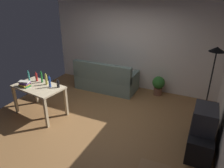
{
  "coord_description": "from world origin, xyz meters",
  "views": [
    {
      "loc": [
        2.09,
        -3.77,
        2.85
      ],
      "look_at": [
        0.1,
        0.5,
        0.75
      ],
      "focal_mm": 33.93,
      "sensor_mm": 36.0,
      "label": 1
    }
  ],
  "objects_px": {
    "tv_stand": "(201,139)",
    "bottle_blue": "(50,82)",
    "bottle_red": "(36,77)",
    "tv": "(205,118)",
    "bottle_squat": "(46,80)",
    "potted_plant": "(158,84)",
    "bottle_tall": "(29,76)",
    "desk": "(39,90)",
    "book_stack": "(25,84)",
    "couch": "(106,80)",
    "bottle_green": "(42,77)",
    "torchiere_lamp": "(214,66)",
    "bottle_dark": "(58,84)"
  },
  "relations": [
    {
      "from": "bottle_green",
      "to": "potted_plant",
      "type": "bearing_deg",
      "value": 40.07
    },
    {
      "from": "bottle_squat",
      "to": "book_stack",
      "type": "height_order",
      "value": "bottle_squat"
    },
    {
      "from": "torchiere_lamp",
      "to": "bottle_green",
      "type": "relative_size",
      "value": 6.11
    },
    {
      "from": "bottle_squat",
      "to": "bottle_red",
      "type": "bearing_deg",
      "value": 170.37
    },
    {
      "from": "desk",
      "to": "book_stack",
      "type": "bearing_deg",
      "value": -144.48
    },
    {
      "from": "book_stack",
      "to": "desk",
      "type": "bearing_deg",
      "value": 27.29
    },
    {
      "from": "tv_stand",
      "to": "bottle_blue",
      "type": "bearing_deg",
      "value": 93.69
    },
    {
      "from": "desk",
      "to": "potted_plant",
      "type": "bearing_deg",
      "value": 52.04
    },
    {
      "from": "bottle_red",
      "to": "bottle_green",
      "type": "height_order",
      "value": "bottle_green"
    },
    {
      "from": "desk",
      "to": "tv_stand",
      "type": "bearing_deg",
      "value": 12.89
    },
    {
      "from": "bottle_squat",
      "to": "bottle_blue",
      "type": "xyz_separation_m",
      "value": [
        0.17,
        -0.08,
        -0.0
      ]
    },
    {
      "from": "desk",
      "to": "bottle_green",
      "type": "xyz_separation_m",
      "value": [
        -0.07,
        0.22,
        0.24
      ]
    },
    {
      "from": "torchiere_lamp",
      "to": "desk",
      "type": "distance_m",
      "value": 3.97
    },
    {
      "from": "torchiere_lamp",
      "to": "bottle_squat",
      "type": "bearing_deg",
      "value": -162.68
    },
    {
      "from": "bottle_dark",
      "to": "bottle_tall",
      "type": "bearing_deg",
      "value": 179.18
    },
    {
      "from": "tv",
      "to": "bottle_blue",
      "type": "distance_m",
      "value": 3.4
    },
    {
      "from": "tv_stand",
      "to": "bottle_squat",
      "type": "relative_size",
      "value": 3.91
    },
    {
      "from": "desk",
      "to": "bottle_tall",
      "type": "bearing_deg",
      "value": 167.55
    },
    {
      "from": "tv_stand",
      "to": "bottle_squat",
      "type": "xyz_separation_m",
      "value": [
        -3.56,
        -0.13,
        0.65
      ]
    },
    {
      "from": "bottle_dark",
      "to": "couch",
      "type": "bearing_deg",
      "value": 79.53
    },
    {
      "from": "couch",
      "to": "bottle_green",
      "type": "distance_m",
      "value": 2.04
    },
    {
      "from": "torchiere_lamp",
      "to": "bottle_green",
      "type": "height_order",
      "value": "torchiere_lamp"
    },
    {
      "from": "bottle_green",
      "to": "book_stack",
      "type": "height_order",
      "value": "bottle_green"
    },
    {
      "from": "bottle_tall",
      "to": "bottle_dark",
      "type": "bearing_deg",
      "value": -0.82
    },
    {
      "from": "bottle_tall",
      "to": "torchiere_lamp",
      "type": "bearing_deg",
      "value": 15.11
    },
    {
      "from": "potted_plant",
      "to": "torchiere_lamp",
      "type": "bearing_deg",
      "value": -37.36
    },
    {
      "from": "tv_stand",
      "to": "potted_plant",
      "type": "distance_m",
      "value": 2.37
    },
    {
      "from": "couch",
      "to": "desk",
      "type": "xyz_separation_m",
      "value": [
        -0.81,
        -1.96,
        0.34
      ]
    },
    {
      "from": "bottle_blue",
      "to": "bottle_dark",
      "type": "bearing_deg",
      "value": 21.01
    },
    {
      "from": "bottle_blue",
      "to": "tv_stand",
      "type": "bearing_deg",
      "value": 3.69
    },
    {
      "from": "couch",
      "to": "tv_stand",
      "type": "height_order",
      "value": "couch"
    },
    {
      "from": "tv_stand",
      "to": "bottle_squat",
      "type": "height_order",
      "value": "bottle_squat"
    },
    {
      "from": "tv",
      "to": "bottle_dark",
      "type": "xyz_separation_m",
      "value": [
        -3.21,
        -0.15,
        0.15
      ]
    },
    {
      "from": "potted_plant",
      "to": "bottle_green",
      "type": "relative_size",
      "value": 1.93
    },
    {
      "from": "bottle_red",
      "to": "bottle_blue",
      "type": "relative_size",
      "value": 0.85
    },
    {
      "from": "torchiere_lamp",
      "to": "bottle_red",
      "type": "bearing_deg",
      "value": -165.08
    },
    {
      "from": "tv_stand",
      "to": "bottle_dark",
      "type": "relative_size",
      "value": 5.41
    },
    {
      "from": "bottle_tall",
      "to": "desk",
      "type": "bearing_deg",
      "value": -20.68
    },
    {
      "from": "bottle_tall",
      "to": "bottle_red",
      "type": "xyz_separation_m",
      "value": [
        0.19,
        0.06,
        -0.02
      ]
    },
    {
      "from": "bottle_blue",
      "to": "bottle_dark",
      "type": "distance_m",
      "value": 0.2
    },
    {
      "from": "torchiere_lamp",
      "to": "bottle_green",
      "type": "distance_m",
      "value": 3.93
    },
    {
      "from": "bottle_squat",
      "to": "bottle_dark",
      "type": "relative_size",
      "value": 1.38
    },
    {
      "from": "bottle_tall",
      "to": "bottle_red",
      "type": "relative_size",
      "value": 1.16
    },
    {
      "from": "tv_stand",
      "to": "bottle_tall",
      "type": "height_order",
      "value": "bottle_tall"
    },
    {
      "from": "tv_stand",
      "to": "tv",
      "type": "height_order",
      "value": "tv"
    },
    {
      "from": "bottle_squat",
      "to": "bottle_dark",
      "type": "xyz_separation_m",
      "value": [
        0.36,
        -0.01,
        -0.04
      ]
    },
    {
      "from": "bottle_tall",
      "to": "bottle_green",
      "type": "height_order",
      "value": "bottle_green"
    },
    {
      "from": "book_stack",
      "to": "couch",
      "type": "bearing_deg",
      "value": 62.75
    },
    {
      "from": "couch",
      "to": "bottle_blue",
      "type": "relative_size",
      "value": 6.59
    },
    {
      "from": "desk",
      "to": "bottle_red",
      "type": "distance_m",
      "value": 0.4
    }
  ]
}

